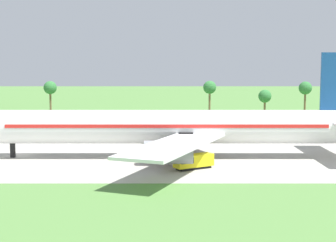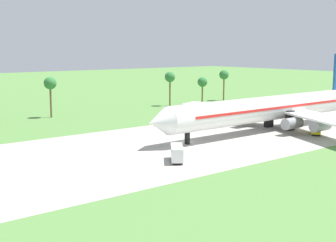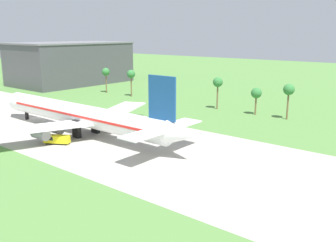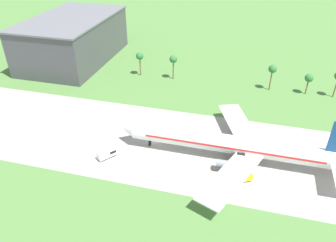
# 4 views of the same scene
# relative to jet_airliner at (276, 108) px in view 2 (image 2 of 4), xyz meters

# --- Properties ---
(ground_plane) EXTENTS (600.00, 600.00, 0.00)m
(ground_plane) POSITION_rel_jet_airliner_xyz_m (-27.80, 2.09, -5.35)
(ground_plane) COLOR #517F3D
(taxiway_strip) EXTENTS (320.00, 44.00, 0.02)m
(taxiway_strip) POSITION_rel_jet_airliner_xyz_m (-27.80, 2.09, -5.34)
(taxiway_strip) COLOR #A8A399
(taxiway_strip) RESTS_ON ground_plane
(jet_airliner) EXTENTS (75.99, 55.68, 18.21)m
(jet_airliner) POSITION_rel_jet_airliner_xyz_m (0.00, 0.00, 0.00)
(jet_airliner) COLOR white
(jet_airliner) RESTS_ON ground_plane
(baggage_tug) EXTENTS (5.37, 6.14, 2.75)m
(baggage_tug) POSITION_rel_jet_airliner_xyz_m (-39.58, -9.81, -3.88)
(baggage_tug) COLOR black
(baggage_tug) RESTS_ON ground_plane
(fuel_truck) EXTENTS (6.51, 4.99, 2.28)m
(fuel_truck) POSITION_rel_jet_airliner_xyz_m (2.34, -10.17, -4.11)
(fuel_truck) COLOR black
(fuel_truck) RESTS_ON ground_plane
(palm_tree_row) EXTENTS (90.29, 3.60, 11.74)m
(palm_tree_row) POSITION_rel_jet_airliner_xyz_m (-2.57, 53.21, 3.74)
(palm_tree_row) COLOR brown
(palm_tree_row) RESTS_ON ground_plane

